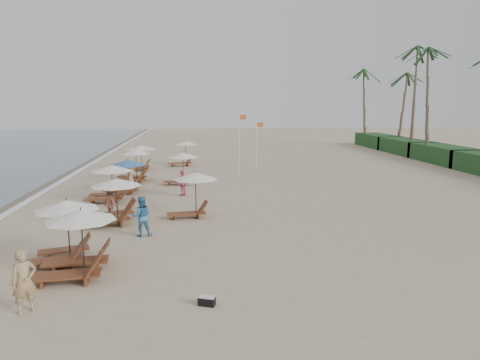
{
  "coord_description": "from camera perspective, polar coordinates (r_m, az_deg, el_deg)",
  "views": [
    {
      "loc": [
        -1.5,
        -16.63,
        5.62
      ],
      "look_at": [
        1.0,
        7.4,
        1.3
      ],
      "focal_mm": 32.4,
      "sensor_mm": 36.0,
      "label": 1
    }
  ],
  "objects": [
    {
      "name": "lounger_station_3",
      "position": [
        25.99,
        -17.02,
        -0.44
      ],
      "size": [
        2.72,
        2.35,
        2.11
      ],
      "color": "brown",
      "rests_on": "ground"
    },
    {
      "name": "beachgoer_mid_b",
      "position": [
        22.16,
        -16.63,
        -2.86
      ],
      "size": [
        1.17,
        1.11,
        1.59
      ],
      "primitive_type": "imported",
      "rotation": [
        0.0,
        0.0,
        2.44
      ],
      "color": "#8C5947",
      "rests_on": "ground"
    },
    {
      "name": "flag_pole_near",
      "position": [
        34.34,
        -0.08,
        5.27
      ],
      "size": [
        0.59,
        0.08,
        4.91
      ],
      "color": "silver",
      "rests_on": "ground"
    },
    {
      "name": "inland_station_2",
      "position": [
        39.33,
        -7.52,
        3.75
      ],
      "size": [
        2.84,
        2.24,
        2.22
      ],
      "color": "brown",
      "rests_on": "ground"
    },
    {
      "name": "lounger_station_1",
      "position": [
        16.74,
        -22.31,
        -5.97
      ],
      "size": [
        2.5,
        2.25,
        2.23
      ],
      "color": "brown",
      "rests_on": "ground"
    },
    {
      "name": "duffel_bag",
      "position": [
        12.66,
        -4.4,
        -15.58
      ],
      "size": [
        0.52,
        0.38,
        0.26
      ],
      "color": "black",
      "rests_on": "ground"
    },
    {
      "name": "lounger_station_5",
      "position": [
        32.07,
        -13.98,
        1.64
      ],
      "size": [
        2.66,
        2.53,
        2.35
      ],
      "color": "brown",
      "rests_on": "ground"
    },
    {
      "name": "flag_pole_far",
      "position": [
        37.17,
        2.25,
        5.05
      ],
      "size": [
        0.6,
        0.08,
        4.18
      ],
      "color": "silver",
      "rests_on": "ground"
    },
    {
      "name": "beachgoer_far_b",
      "position": [
        30.64,
        -14.25,
        0.78
      ],
      "size": [
        0.83,
        0.93,
        1.61
      ],
      "primitive_type": "imported",
      "rotation": [
        0.0,
        0.0,
        1.05
      ],
      "color": "#A27F58",
      "rests_on": "ground"
    },
    {
      "name": "inland_station_0",
      "position": [
        21.48,
        -6.35,
        -1.22
      ],
      "size": [
        2.65,
        2.24,
        2.22
      ],
      "color": "brown",
      "rests_on": "ground"
    },
    {
      "name": "foam_line",
      "position": [
        28.9,
        -25.44,
        -2.05
      ],
      "size": [
        0.5,
        140.0,
        0.02
      ],
      "primitive_type": "cube",
      "color": "white",
      "rests_on": "ground"
    },
    {
      "name": "lounger_station_6",
      "position": [
        37.38,
        -13.16,
        2.98
      ],
      "size": [
        2.69,
        2.44,
        2.13
      ],
      "color": "brown",
      "rests_on": "ground"
    },
    {
      "name": "lounger_station_2",
      "position": [
        21.27,
        -16.66,
        -2.78
      ],
      "size": [
        2.86,
        2.73,
        2.13
      ],
      "color": "brown",
      "rests_on": "ground"
    },
    {
      "name": "wet_sand_band",
      "position": [
        29.36,
        -27.83,
        -2.08
      ],
      "size": [
        3.2,
        140.0,
        0.01
      ],
      "primitive_type": "cube",
      "color": "#6B5E4C",
      "rests_on": "ground"
    },
    {
      "name": "beachgoer_near",
      "position": [
        13.26,
        -26.54,
        -11.86
      ],
      "size": [
        0.78,
        0.72,
        1.78
      ],
      "primitive_type": "imported",
      "rotation": [
        0.0,
        0.0,
        0.61
      ],
      "color": "#A58459",
      "rests_on": "ground"
    },
    {
      "name": "beachgoer_far_a",
      "position": [
        26.63,
        -7.54,
        -0.4
      ],
      "size": [
        0.89,
        0.96,
        1.58
      ],
      "primitive_type": "imported",
      "rotation": [
        0.0,
        0.0,
        4.02
      ],
      "color": "#D0537D",
      "rests_on": "ground"
    },
    {
      "name": "ground",
      "position": [
        17.62,
        -0.76,
        -8.46
      ],
      "size": [
        160.0,
        160.0,
        0.0
      ],
      "primitive_type": "plane",
      "color": "tan",
      "rests_on": "ground"
    },
    {
      "name": "lounger_station_0",
      "position": [
        15.21,
        -21.04,
        -8.08
      ],
      "size": [
        2.76,
        2.28,
        2.23
      ],
      "color": "brown",
      "rests_on": "ground"
    },
    {
      "name": "inland_station_1",
      "position": [
        30.23,
        -7.81,
        2.15
      ],
      "size": [
        2.57,
        2.24,
        2.22
      ],
      "color": "brown",
      "rests_on": "ground"
    },
    {
      "name": "beachgoer_mid_a",
      "position": [
        18.92,
        -12.84,
        -4.68
      ],
      "size": [
        0.92,
        0.76,
        1.73
      ],
      "primitive_type": "imported",
      "rotation": [
        0.0,
        0.0,
        3.28
      ],
      "color": "teal",
      "rests_on": "ground"
    },
    {
      "name": "lounger_station_4",
      "position": [
        28.34,
        -15.04,
        0.41
      ],
      "size": [
        2.75,
        2.29,
        2.09
      ],
      "color": "brown",
      "rests_on": "ground"
    }
  ]
}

